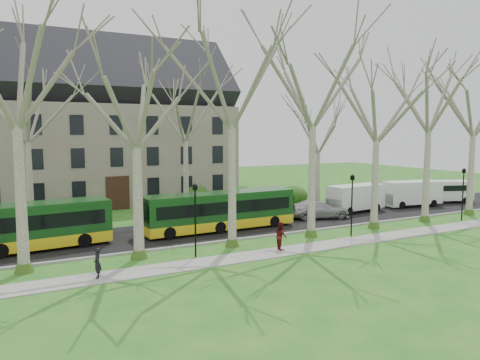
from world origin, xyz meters
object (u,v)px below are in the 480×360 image
bus_follow (220,211)px  pedestrian_b (281,236)px  sedan (319,209)px  van_b (412,194)px  bus_lead (8,228)px  van_c (446,192)px  pedestrian_a (97,263)px  van_a (356,198)px

bus_follow → pedestrian_b: bus_follow is taller
sedan → van_b: bearing=-68.8°
bus_follow → pedestrian_b: 7.11m
sedan → van_b: van_b is taller
bus_lead → sedan: 23.71m
bus_lead → van_c: bearing=-4.1°
bus_lead → sedan: bus_lead is taller
bus_lead → van_b: size_ratio=2.12×
van_b → pedestrian_a: (-31.89, -8.56, -0.47)m
bus_lead → van_c: bus_lead is taller
van_b → sedan: bearing=-165.9°
bus_lead → bus_follow: bearing=-6.0°
bus_lead → van_c: (40.79, 1.09, -0.38)m
sedan → van_c: (17.09, 0.84, 0.37)m
van_b → pedestrian_a: van_b is taller
sedan → pedestrian_b: pedestrian_b is taller
van_a → pedestrian_a: bearing=-165.9°
pedestrian_a → pedestrian_b: 11.31m
bus_follow → sedan: 9.50m
van_c → sedan: bearing=-157.5°
bus_follow → van_c: 26.58m
van_b → bus_follow: bearing=-166.6°
van_a → van_c: (12.12, -0.11, -0.10)m
bus_follow → pedestrian_a: (-10.47, -7.51, -0.69)m
van_b → pedestrian_b: van_b is taller
bus_lead → pedestrian_a: (3.77, -7.59, -0.74)m
sedan → van_a: bearing=-61.4°
bus_follow → pedestrian_b: bearing=-84.7°
bus_lead → bus_follow: 14.24m
bus_follow → van_a: (14.44, 1.28, -0.24)m
pedestrian_a → bus_lead: bearing=-143.7°
van_a → van_c: bearing=-5.9°
van_b → pedestrian_a: size_ratio=3.69×
van_b → van_c: size_ratio=1.10×
bus_lead → van_a: bearing=-3.2°
bus_follow → sedan: bus_follow is taller
bus_follow → van_a: size_ratio=2.08×
van_a → pedestrian_a: (-24.91, -8.79, -0.46)m
van_b → pedestrian_b: 22.12m
bus_lead → pedestrian_b: bus_lead is taller
van_c → bus_follow: bearing=-157.8°
bus_follow → van_a: bus_follow is taller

